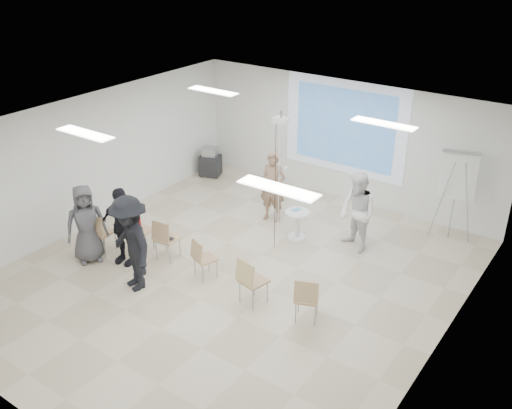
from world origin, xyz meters
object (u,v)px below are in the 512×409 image
Objects in this scene: player_left at (273,182)px; chair_far_left at (99,230)px; chair_right_far at (307,296)px; laptop at (168,237)px; audience_outer at (85,220)px; audience_left at (122,220)px; chair_left_inner at (165,237)px; chair_right_inner at (250,278)px; chair_left_mid at (137,228)px; player_right at (358,208)px; flipchart_easel at (458,176)px; audience_mid at (130,238)px; chair_center at (202,256)px; pedestal_table at (297,223)px; av_cart at (210,163)px.

player_left reaches higher than chair_far_left.
laptop is at bearing 153.88° from chair_right_far.
audience_outer is (-1.26, -1.00, 0.44)m from laptop.
player_left is at bearing 57.43° from audience_left.
chair_far_left is 2.79× the size of laptop.
chair_left_inner is 0.97× the size of chair_right_inner.
chair_left_mid is at bearing 33.97° from chair_far_left.
player_right is 2.02× the size of chair_left_mid.
audience_outer is at bearing -157.60° from chair_right_inner.
laptop is at bearing 88.81° from chair_left_inner.
flipchart_easel is at bearing 37.53° from chair_left_inner.
audience_mid is at bearing -85.16° from chair_left_inner.
chair_far_left is 0.49× the size of audience_left.
audience_outer is (-1.27, -0.90, 0.39)m from chair_left_inner.
chair_left_mid is (-3.66, -2.75, -0.40)m from player_right.
player_left is 2.29× the size of chair_center.
player_left is 2.17× the size of chair_right_far.
chair_far_left reaches higher than pedestal_table.
chair_far_left is at bearing 163.26° from chair_right_far.
chair_center is at bearing 68.27° from audience_mid.
av_cart is (-2.08, 3.97, -0.16)m from chair_left_inner.
player_right is at bearing 35.93° from chair_left_inner.
chair_left_inner is 1.07m from chair_center.
audience_outer reaches higher than pedestal_table.
flipchart_easel reaches higher than laptop.
chair_left_inner is 6.22m from flipchart_easel.
av_cart is (-1.46, 4.51, -0.57)m from audience_left.
chair_left_inner is 0.49× the size of audience_outer.
player_right is 2.29× the size of chair_center.
audience_outer is (0.01, -0.31, 0.38)m from chair_far_left.
audience_left is (-0.61, -0.63, 0.46)m from laptop.
audience_left reaches higher than chair_far_left.
player_left is 3.41m from chair_right_inner.
chair_far_left is 1.06× the size of chair_right_far.
chair_right_far is at bearing -49.43° from audience_outer.
pedestal_table is 1.18m from player_left.
chair_far_left reaches higher than av_cart.
chair_right_far is (1.08, 0.15, -0.03)m from chair_right_inner.
laptop is 0.16× the size of flipchart_easel.
player_right is 1.03× the size of audience_outer.
chair_far_left is 0.98× the size of chair_left_mid.
chair_left_inner reaches higher than pedestal_table.
audience_outer is (-0.58, -0.80, 0.37)m from chair_left_mid.
chair_center is (-0.66, -2.43, 0.12)m from pedestal_table.
player_right is 2.04× the size of chair_right_inner.
audience_mid is at bearing -110.95° from chair_center.
laptop is at bearing 119.70° from audience_mid.
chair_right_inner is (0.61, -2.59, 0.18)m from pedestal_table.
chair_right_far reaches higher than chair_center.
flipchart_easel is at bearing 41.62° from chair_left_mid.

